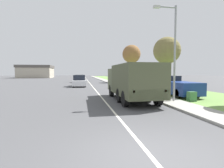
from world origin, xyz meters
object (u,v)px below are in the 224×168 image
pickup_truck (174,86)px  lamp_post (172,44)px  car_second_ahead (80,79)px  car_third_ahead (81,78)px  car_nearest_ahead (79,81)px  military_truck (132,80)px

pickup_truck → lamp_post: (-2.31, -3.70, 3.19)m
car_second_ahead → car_third_ahead: size_ratio=0.94×
car_nearest_ahead → pickup_truck: 14.86m
military_truck → pickup_truck: (4.82, 2.43, -0.64)m
military_truck → car_second_ahead: military_truck is taller
car_second_ahead → pickup_truck: (8.82, -23.03, 0.13)m
car_second_ahead → lamp_post: 27.71m
lamp_post → car_nearest_ahead: bearing=112.6°
car_nearest_ahead → car_third_ahead: car_nearest_ahead is taller
car_third_ahead → car_second_ahead: bearing=-92.0°
military_truck → lamp_post: size_ratio=1.12×
car_nearest_ahead → car_second_ahead: size_ratio=1.03×
military_truck → car_third_ahead: bearing=95.7°
military_truck → car_third_ahead: (-3.62, 36.44, -0.84)m
car_second_ahead → pickup_truck: size_ratio=0.79×
car_second_ahead → car_third_ahead: (0.38, 10.98, -0.06)m
pickup_truck → lamp_post: bearing=-122.0°
military_truck → car_third_ahead: military_truck is taller
car_second_ahead → car_third_ahead: car_second_ahead is taller
car_third_ahead → car_nearest_ahead: bearing=-91.0°
car_nearest_ahead → car_third_ahead: bearing=89.0°
military_truck → pickup_truck: military_truck is taller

